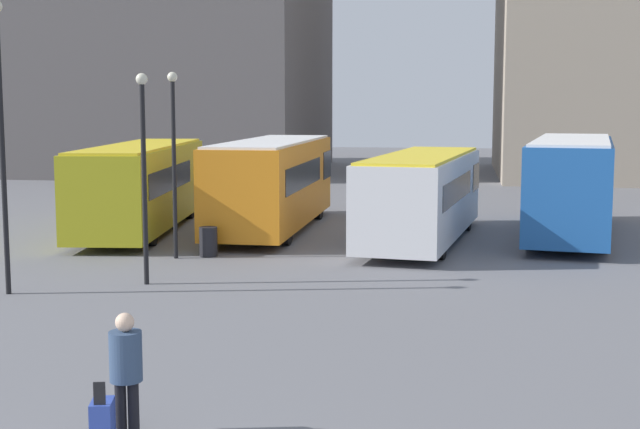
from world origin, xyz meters
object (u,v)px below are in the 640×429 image
bus_2 (423,194)px  lamp_post_1 (174,149)px  lamp_post_2 (1,127)px  suitcase (103,425)px  bus_1 (273,181)px  trash_bin (208,242)px  bus_3 (571,184)px  traveler (126,364)px  bus_0 (142,184)px  lamp_post_0 (144,160)px

bus_2 → lamp_post_1: size_ratio=1.88×
lamp_post_2 → suitcase: bearing=-55.5°
bus_1 → lamp_post_2: size_ratio=1.52×
suitcase → trash_bin: bearing=-2.7°
bus_3 → traveler: (-7.90, -19.27, -0.76)m
lamp_post_1 → lamp_post_2: 5.74m
bus_1 → lamp_post_2: lamp_post_2 is taller
bus_0 → trash_bin: (3.73, -4.78, -1.19)m
bus_1 → lamp_post_1: size_ratio=1.94×
bus_2 → lamp_post_2: 13.28m
lamp_post_1 → lamp_post_0: bearing=-83.0°
lamp_post_0 → trash_bin: bearing=84.7°
lamp_post_2 → trash_bin: 7.33m
bus_1 → lamp_post_0: (-1.11, -9.67, 1.34)m
bus_1 → bus_3: bearing=-90.1°
suitcase → bus_1: bearing=-7.8°
bus_3 → traveler: 20.84m
bus_2 → traveler: bus_2 is taller
lamp_post_1 → bus_0: bearing=119.0°
bus_1 → lamp_post_1: bearing=165.5°
bus_1 → lamp_post_1: 6.41m
bus_0 → lamp_post_0: size_ratio=2.12×
bus_3 → lamp_post_0: bearing=139.2°
bus_1 → traveler: 19.41m
bus_1 → trash_bin: 5.77m
traveler → suitcase: size_ratio=1.77×
bus_0 → bus_2: (9.70, -1.07, -0.09)m
bus_0 → suitcase: size_ratio=11.38×
traveler → lamp_post_0: 10.35m
lamp_post_2 → trash_bin: lamp_post_2 is taller
lamp_post_1 → bus_3: bearing=27.5°
lamp_post_0 → trash_bin: size_ratio=6.00×
bus_3 → suitcase: (-8.04, -19.77, -1.42)m
bus_3 → trash_bin: bus_3 is taller
bus_3 → trash_bin: bearing=125.7°
lamp_post_0 → lamp_post_1: (-0.44, 3.62, 0.08)m
traveler → lamp_post_2: bearing=23.2°
bus_1 → lamp_post_0: lamp_post_0 is taller
bus_3 → lamp_post_2: 18.00m
lamp_post_0 → trash_bin: lamp_post_0 is taller
bus_1 → bus_3: 10.02m
bus_1 → suitcase: (1.98, -19.78, -1.36)m
bus_1 → bus_2: size_ratio=1.03×
bus_2 → lamp_post_2: bearing=143.0°
bus_1 → bus_2: (5.24, -1.88, -0.17)m
bus_3 → lamp_post_0: lamp_post_0 is taller
bus_2 → trash_bin: 7.11m
bus_3 → lamp_post_1: size_ratio=1.92×
bus_3 → bus_0: bearing=101.4°
traveler → lamp_post_1: (-3.68, 13.23, 2.12)m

